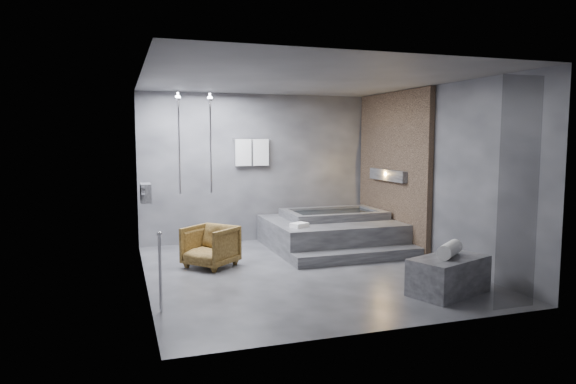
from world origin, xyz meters
name	(u,v)px	position (x,y,z in m)	size (l,w,h in m)	color
room	(322,154)	(0.40, 0.24, 1.73)	(5.00, 5.04, 2.82)	#2E2F31
tub_deck	(330,233)	(1.05, 1.45, 0.25)	(2.20, 2.00, 0.50)	#343436
tub_step	(359,256)	(1.05, 0.27, 0.09)	(2.20, 0.36, 0.18)	#343436
concrete_bench	(449,275)	(1.38, -1.62, 0.23)	(1.04, 0.57, 0.47)	#363639
driftwood_chair	(210,246)	(-1.26, 0.70, 0.32)	(0.68, 0.70, 0.64)	#3F2A0F
rolled_towel	(450,250)	(1.40, -1.59, 0.56)	(0.19, 0.19, 0.52)	white
deck_towel	(299,225)	(0.26, 0.89, 0.54)	(0.27, 0.20, 0.07)	white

